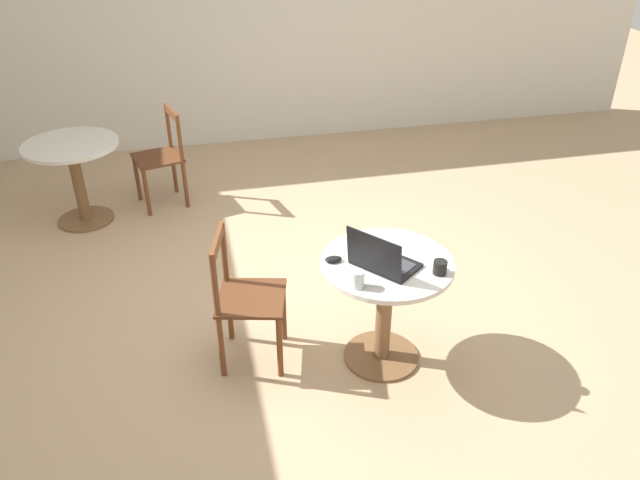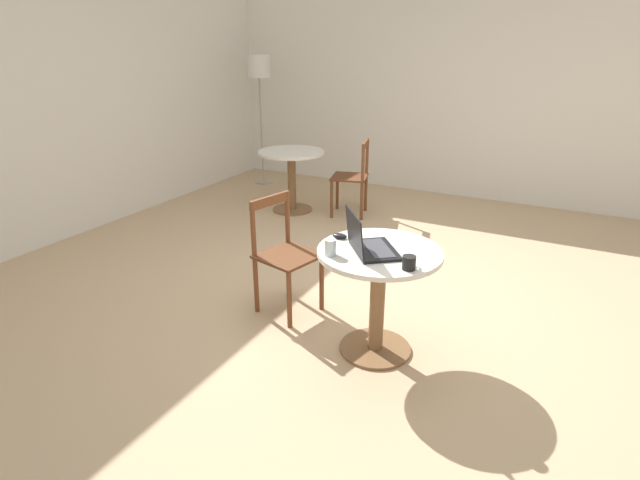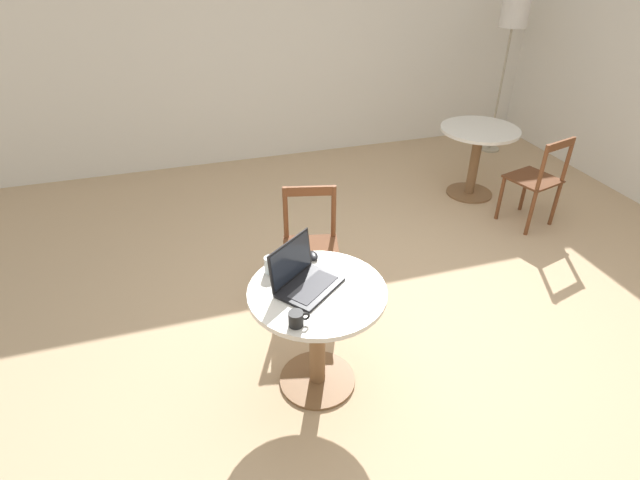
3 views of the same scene
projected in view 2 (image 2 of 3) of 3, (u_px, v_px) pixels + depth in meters
name	position (u px, v px, depth m)	size (l,w,h in m)	color
ground_plane	(358.00, 296.00, 4.03)	(16.00, 16.00, 0.00)	tan
wall_back	(61.00, 102.00, 4.91)	(9.40, 0.06, 2.70)	silver
wall_side	(465.00, 90.00, 6.18)	(0.06, 9.40, 2.70)	silver
cafe_table_near	(378.00, 279.00, 3.13)	(0.78, 0.78, 0.72)	brown
cafe_table_mid	(292.00, 168.00, 5.87)	(0.78, 0.78, 0.72)	brown
chair_near_back	(284.00, 255.00, 3.68)	(0.48, 0.48, 0.87)	brown
chair_mid_front	(353.00, 178.00, 5.75)	(0.49, 0.49, 0.87)	brown
floor_lamp	(259.00, 73.00, 6.68)	(0.31, 0.31, 1.74)	#9E937F
laptop	(368.00, 244.00, 3.01)	(0.44, 0.43, 0.26)	black
mouse	(340.00, 236.00, 3.24)	(0.06, 0.10, 0.03)	black
mug	(409.00, 263.00, 2.79)	(0.11, 0.08, 0.08)	black
drinking_glass	(330.00, 247.00, 2.97)	(0.07, 0.07, 0.10)	silver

